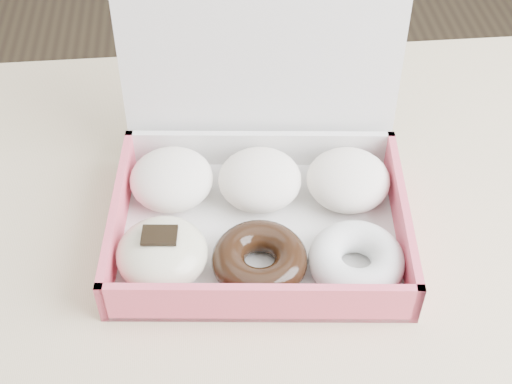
{
  "coord_description": "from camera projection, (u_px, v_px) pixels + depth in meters",
  "views": [
    {
      "loc": [
        0.03,
        -0.5,
        1.36
      ],
      "look_at": [
        0.09,
        0.06,
        0.8
      ],
      "focal_mm": 50.0,
      "sensor_mm": 36.0,
      "label": 1
    }
  ],
  "objects": [
    {
      "name": "table",
      "position": [
        188.0,
        304.0,
        0.84
      ],
      "size": [
        1.2,
        0.8,
        0.75
      ],
      "color": "tan",
      "rests_on": "ground"
    },
    {
      "name": "donut_box",
      "position": [
        257.0,
        200.0,
        0.8
      ],
      "size": [
        0.35,
        0.3,
        0.24
      ],
      "rotation": [
        0.0,
        0.0,
        -0.1
      ],
      "color": "silver",
      "rests_on": "table"
    }
  ]
}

